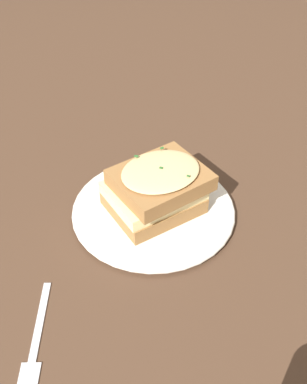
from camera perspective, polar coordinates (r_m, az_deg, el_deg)
The scene contains 4 objects.
ground_plane at distance 0.68m, azimuth 1.27°, elevation -2.44°, with size 2.40×2.40×0.00m, color #473021.
dinner_plate at distance 0.67m, azimuth 0.00°, elevation -2.30°, with size 0.24×0.24×0.01m.
sandwich at distance 0.64m, azimuth 0.24°, elevation 0.43°, with size 0.14×0.16×0.08m.
fork at distance 0.55m, azimuth -15.24°, elevation -20.19°, with size 0.12×0.15×0.00m.
Camera 1 is at (0.28, -0.41, 0.47)m, focal length 42.00 mm.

